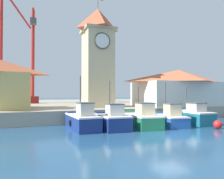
# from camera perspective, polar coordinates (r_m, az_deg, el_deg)

# --- Properties ---
(ground_plane) EXTENTS (300.00, 300.00, 0.00)m
(ground_plane) POSITION_cam_1_polar(r_m,az_deg,el_deg) (16.99, 14.72, -11.32)
(ground_plane) COLOR navy
(quay_wharf) EXTENTS (120.00, 40.00, 1.36)m
(quay_wharf) POSITION_cam_1_polar(r_m,az_deg,el_deg) (42.48, -7.79, -4.24)
(quay_wharf) COLOR #9E937F
(quay_wharf) RESTS_ON ground
(fishing_boat_far_left) EXTENTS (2.16, 5.05, 4.58)m
(fishing_boat_far_left) POSITION_cam_1_polar(r_m,az_deg,el_deg) (18.87, -7.76, -7.88)
(fishing_boat_far_left) COLOR navy
(fishing_boat_far_left) RESTS_ON ground
(fishing_boat_left_outer) EXTENTS (2.24, 4.20, 4.16)m
(fishing_boat_left_outer) POSITION_cam_1_polar(r_m,az_deg,el_deg) (18.84, -0.04, -7.98)
(fishing_boat_left_outer) COLOR navy
(fishing_boat_left_outer) RESTS_ON ground
(fishing_boat_left_inner) EXTENTS (2.57, 5.17, 3.64)m
(fishing_boat_left_inner) POSITION_cam_1_polar(r_m,az_deg,el_deg) (20.12, 7.66, -7.56)
(fishing_boat_left_inner) COLOR #237A4C
(fishing_boat_left_inner) RESTS_ON ground
(fishing_boat_mid_left) EXTENTS (2.45, 4.52, 4.15)m
(fishing_boat_mid_left) POSITION_cam_1_polar(r_m,az_deg,el_deg) (21.30, 14.58, -7.31)
(fishing_boat_mid_left) COLOR #2356A8
(fishing_boat_mid_left) RESTS_ON ground
(fishing_boat_center) EXTENTS (2.21, 5.00, 3.75)m
(fishing_boat_center) POSITION_cam_1_polar(r_m,az_deg,el_deg) (23.56, 19.85, -6.51)
(fishing_boat_center) COLOR #196B7F
(fishing_boat_center) RESTS_ON ground
(clock_tower) EXTENTS (3.87, 3.87, 14.05)m
(clock_tower) POSITION_cam_1_polar(r_m,az_deg,el_deg) (27.85, -3.72, 9.05)
(clock_tower) COLOR beige
(clock_tower) RESTS_ON quay_wharf
(warehouse_right) EXTENTS (11.98, 7.16, 4.95)m
(warehouse_right) POSITION_cam_1_polar(r_m,az_deg,el_deg) (31.58, 17.09, 0.53)
(warehouse_right) COLOR silver
(warehouse_right) RESTS_ON quay_wharf
(port_crane_near) EXTENTS (6.18, 8.79, 20.32)m
(port_crane_near) POSITION_cam_1_polar(r_m,az_deg,el_deg) (42.65, -26.75, 6.76)
(port_crane_near) COLOR maroon
(port_crane_near) RESTS_ON quay_wharf
(port_crane_far) EXTENTS (2.00, 10.53, 16.63)m
(port_crane_far) POSITION_cam_1_polar(r_m,az_deg,el_deg) (40.47, -20.00, 5.74)
(port_crane_far) COLOR maroon
(port_crane_far) RESTS_ON quay_wharf
(mooring_buoy) EXTENTS (0.73, 0.73, 0.73)m
(mooring_buoy) POSITION_cam_1_polar(r_m,az_deg,el_deg) (21.13, 25.90, -8.22)
(mooring_buoy) COLOR red
(mooring_buoy) RESTS_ON ground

